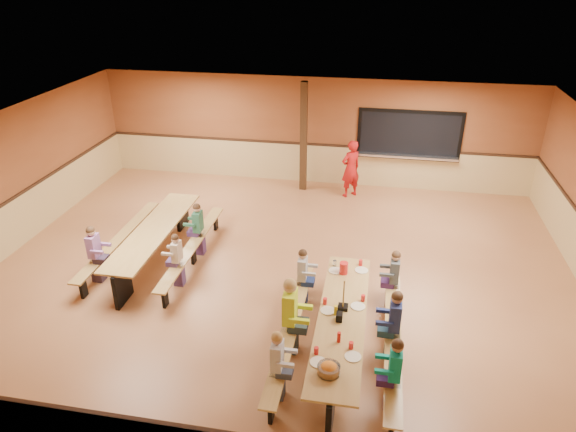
# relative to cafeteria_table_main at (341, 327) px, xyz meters

# --- Properties ---
(ground) EXTENTS (12.00, 12.00, 0.00)m
(ground) POSITION_rel_cafeteria_table_main_xyz_m (-1.44, 2.16, -0.53)
(ground) COLOR #985E39
(ground) RESTS_ON ground
(room_envelope) EXTENTS (12.04, 10.04, 3.02)m
(room_envelope) POSITION_rel_cafeteria_table_main_xyz_m (-1.44, 2.16, 0.16)
(room_envelope) COLOR brown
(room_envelope) RESTS_ON ground
(kitchen_pass_through) EXTENTS (2.78, 0.28, 1.38)m
(kitchen_pass_through) POSITION_rel_cafeteria_table_main_xyz_m (1.16, 7.12, 0.96)
(kitchen_pass_through) COLOR black
(kitchen_pass_through) RESTS_ON ground
(structural_post) EXTENTS (0.18, 0.18, 3.00)m
(structural_post) POSITION_rel_cafeteria_table_main_xyz_m (-1.64, 6.56, 0.97)
(structural_post) COLOR #311F10
(structural_post) RESTS_ON ground
(cafeteria_table_main) EXTENTS (1.91, 3.70, 0.74)m
(cafeteria_table_main) POSITION_rel_cafeteria_table_main_xyz_m (0.00, 0.00, 0.00)
(cafeteria_table_main) COLOR #A67F41
(cafeteria_table_main) RESTS_ON ground
(cafeteria_table_second) EXTENTS (1.91, 3.70, 0.74)m
(cafeteria_table_second) POSITION_rel_cafeteria_table_main_xyz_m (-4.14, 2.24, 0.00)
(cafeteria_table_second) COLOR #A67F41
(cafeteria_table_second) RESTS_ON ground
(seated_child_white_left) EXTENTS (0.35, 0.28, 1.16)m
(seated_child_white_left) POSITION_rel_cafeteria_table_main_xyz_m (-0.83, -1.10, 0.06)
(seated_child_white_left) COLOR #BABBC1
(seated_child_white_left) RESTS_ON ground
(seated_adult_yellow) EXTENTS (0.44, 0.36, 1.36)m
(seated_adult_yellow) POSITION_rel_cafeteria_table_main_xyz_m (-0.83, -0.07, 0.16)
(seated_adult_yellow) COLOR #C8E821
(seated_adult_yellow) RESTS_ON ground
(seated_child_grey_left) EXTENTS (0.34, 0.28, 1.15)m
(seated_child_grey_left) POSITION_rel_cafeteria_table_main_xyz_m (-0.83, 1.23, 0.05)
(seated_child_grey_left) COLOR #B1B1B1
(seated_child_grey_left) RESTS_ON ground
(seated_child_teal_right) EXTENTS (0.36, 0.30, 1.19)m
(seated_child_teal_right) POSITION_rel_cafeteria_table_main_xyz_m (0.83, -0.99, 0.07)
(seated_child_teal_right) COLOR #0D917D
(seated_child_teal_right) RESTS_ON ground
(seated_child_navy_right) EXTENTS (0.38, 0.31, 1.24)m
(seated_child_navy_right) POSITION_rel_cafeteria_table_main_xyz_m (0.83, 0.08, 0.09)
(seated_child_navy_right) COLOR navy
(seated_child_navy_right) RESTS_ON ground
(seated_child_char_right) EXTENTS (0.35, 0.28, 1.16)m
(seated_child_char_right) POSITION_rel_cafeteria_table_main_xyz_m (0.83, 1.45, 0.06)
(seated_child_char_right) COLOR #414849
(seated_child_char_right) RESTS_ON ground
(seated_child_purple_sec) EXTENTS (0.37, 0.30, 1.20)m
(seated_child_purple_sec) POSITION_rel_cafeteria_table_main_xyz_m (-4.97, 1.27, 0.07)
(seated_child_purple_sec) COLOR #9562A0
(seated_child_purple_sec) RESTS_ON ground
(seated_child_green_sec) EXTENTS (0.35, 0.29, 1.18)m
(seated_child_green_sec) POSITION_rel_cafeteria_table_main_xyz_m (-3.32, 2.66, 0.06)
(seated_child_green_sec) COLOR #2A6346
(seated_child_green_sec) RESTS_ON ground
(seated_child_tan_sec) EXTENTS (0.32, 0.26, 1.11)m
(seated_child_tan_sec) POSITION_rel_cafeteria_table_main_xyz_m (-3.32, 1.42, 0.03)
(seated_child_tan_sec) COLOR beige
(seated_child_tan_sec) RESTS_ON ground
(standing_woman) EXTENTS (0.68, 0.66, 1.57)m
(standing_woman) POSITION_rel_cafeteria_table_main_xyz_m (-0.32, 6.32, 0.26)
(standing_woman) COLOR #B11414
(standing_woman) RESTS_ON ground
(punch_pitcher) EXTENTS (0.16, 0.16, 0.22)m
(punch_pitcher) POSITION_rel_cafeteria_table_main_xyz_m (-0.08, 1.26, 0.32)
(punch_pitcher) COLOR red
(punch_pitcher) RESTS_ON cafeteria_table_main
(chip_bowl) EXTENTS (0.32, 0.32, 0.15)m
(chip_bowl) POSITION_rel_cafeteria_table_main_xyz_m (-0.07, -1.27, 0.29)
(chip_bowl) COLOR orange
(chip_bowl) RESTS_ON cafeteria_table_main
(napkin_dispenser) EXTENTS (0.10, 0.14, 0.13)m
(napkin_dispenser) POSITION_rel_cafeteria_table_main_xyz_m (-0.03, -0.10, 0.28)
(napkin_dispenser) COLOR black
(napkin_dispenser) RESTS_ON cafeteria_table_main
(condiment_mustard) EXTENTS (0.06, 0.06, 0.17)m
(condiment_mustard) POSITION_rel_cafeteria_table_main_xyz_m (-0.11, 0.03, 0.30)
(condiment_mustard) COLOR yellow
(condiment_mustard) RESTS_ON cafeteria_table_main
(condiment_ketchup) EXTENTS (0.06, 0.06, 0.17)m
(condiment_ketchup) POSITION_rel_cafeteria_table_main_xyz_m (0.01, -0.61, 0.30)
(condiment_ketchup) COLOR #B2140F
(condiment_ketchup) RESTS_ON cafeteria_table_main
(table_paddle) EXTENTS (0.16, 0.16, 0.56)m
(table_paddle) POSITION_rel_cafeteria_table_main_xyz_m (-0.00, 0.21, 0.35)
(table_paddle) COLOR black
(table_paddle) RESTS_ON cafeteria_table_main
(place_settings) EXTENTS (0.65, 3.30, 0.11)m
(place_settings) POSITION_rel_cafeteria_table_main_xyz_m (0.00, 0.00, 0.27)
(place_settings) COLOR beige
(place_settings) RESTS_ON cafeteria_table_main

